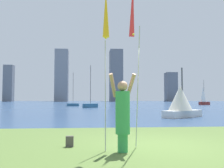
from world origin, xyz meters
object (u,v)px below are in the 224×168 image
at_px(bag, 70,141).
at_px(sailboat_5, 73,104).
at_px(sailboat_4, 181,102).
at_px(person, 123,113).
at_px(sailboat_0, 90,105).
at_px(sailboat_3, 203,96).
at_px(kite_flag_left, 106,16).
at_px(kite_flag_right, 133,11).

distance_m(bag, sailboat_5, 34.88).
bearing_deg(sailboat_4, sailboat_5, 109.89).
distance_m(person, sailboat_0, 28.68).
height_order(person, sailboat_3, sailboat_3).
height_order(bag, sailboat_0, sailboat_0).
bearing_deg(sailboat_4, bag, -124.69).
relative_size(person, sailboat_0, 0.32).
relative_size(sailboat_3, sailboat_5, 0.88).
xyz_separation_m(person, sailboat_5, (-3.93, 35.53, -0.62)).
xyz_separation_m(sailboat_0, sailboat_5, (-2.96, 6.87, -0.05)).
xyz_separation_m(sailboat_3, sailboat_4, (-16.28, -31.28, -0.69)).
xyz_separation_m(sailboat_3, sailboat_5, (-25.45, -5.96, -1.41)).
xyz_separation_m(sailboat_4, sailboat_5, (-9.16, 25.33, -0.72)).
height_order(bag, sailboat_4, sailboat_4).
height_order(sailboat_0, sailboat_4, sailboat_0).
bearing_deg(sailboat_5, sailboat_3, 13.18).
bearing_deg(sailboat_0, person, -88.05).
bearing_deg(bag, kite_flag_left, -39.89).
bearing_deg(bag, sailboat_5, 94.30).
bearing_deg(sailboat_4, sailboat_0, 108.58).
distance_m(person, sailboat_5, 35.76).
distance_m(kite_flag_left, sailboat_0, 28.83).
distance_m(kite_flag_left, sailboat_4, 11.89).
bearing_deg(bag, sailboat_0, 89.29).
xyz_separation_m(kite_flag_right, sailboat_5, (-4.34, 34.63, -3.45)).
height_order(kite_flag_right, bag, kite_flag_right).
xyz_separation_m(sailboat_0, sailboat_3, (22.49, 12.83, 1.37)).
distance_m(sailboat_0, sailboat_5, 7.49).
bearing_deg(kite_flag_left, bag, 140.11).
xyz_separation_m(kite_flag_right, sailboat_4, (4.82, 9.30, -2.73)).
relative_size(kite_flag_left, sailboat_4, 1.18).
distance_m(kite_flag_left, bag, 3.36).
bearing_deg(bag, sailboat_3, 60.74).
distance_m(person, kite_flag_left, 2.39).
relative_size(bag, sailboat_5, 0.05).
bearing_deg(person, bag, 147.97).
bearing_deg(sailboat_3, kite_flag_right, -117.47).
xyz_separation_m(bag, sailboat_5, (-2.61, 34.79, 0.17)).
xyz_separation_m(person, sailboat_3, (21.51, 41.49, 0.79)).
distance_m(bag, sailboat_0, 27.91).
distance_m(person, bag, 1.71).
height_order(sailboat_0, sailboat_5, sailboat_0).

